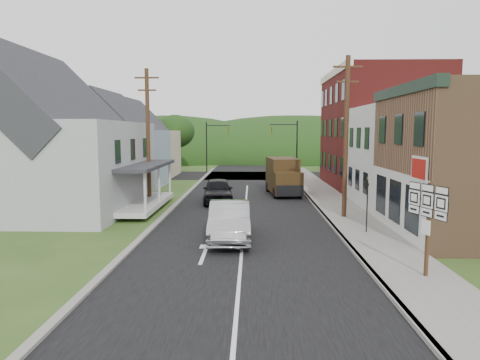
# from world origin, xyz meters

# --- Properties ---
(ground) EXTENTS (120.00, 120.00, 0.00)m
(ground) POSITION_xyz_m (0.00, 0.00, 0.00)
(ground) COLOR #2D4719
(ground) RESTS_ON ground
(road) EXTENTS (9.00, 90.00, 0.02)m
(road) POSITION_xyz_m (0.00, 10.00, 0.00)
(road) COLOR black
(road) RESTS_ON ground
(cross_road) EXTENTS (60.00, 9.00, 0.02)m
(cross_road) POSITION_xyz_m (0.00, 27.00, 0.00)
(cross_road) COLOR black
(cross_road) RESTS_ON ground
(sidewalk_right) EXTENTS (2.80, 55.00, 0.15)m
(sidewalk_right) POSITION_xyz_m (5.90, 8.00, 0.07)
(sidewalk_right) COLOR slate
(sidewalk_right) RESTS_ON ground
(curb_right) EXTENTS (0.20, 55.00, 0.15)m
(curb_right) POSITION_xyz_m (4.55, 8.00, 0.07)
(curb_right) COLOR slate
(curb_right) RESTS_ON ground
(curb_left) EXTENTS (0.30, 55.00, 0.12)m
(curb_left) POSITION_xyz_m (-4.65, 8.00, 0.06)
(curb_left) COLOR slate
(curb_left) RESTS_ON ground
(storefront_white) EXTENTS (8.00, 7.00, 6.50)m
(storefront_white) POSITION_xyz_m (11.30, 7.50, 3.25)
(storefront_white) COLOR silver
(storefront_white) RESTS_ON ground
(storefront_red) EXTENTS (8.00, 12.00, 10.00)m
(storefront_red) POSITION_xyz_m (11.30, 17.00, 5.00)
(storefront_red) COLOR maroon
(storefront_red) RESTS_ON ground
(house_gray) EXTENTS (10.20, 12.24, 8.35)m
(house_gray) POSITION_xyz_m (-12.00, 6.00, 4.23)
(house_gray) COLOR #ADB0B3
(house_gray) RESTS_ON ground
(house_blue) EXTENTS (7.14, 8.16, 7.28)m
(house_blue) POSITION_xyz_m (-11.00, 17.00, 3.69)
(house_blue) COLOR #8EA7C1
(house_blue) RESTS_ON ground
(house_cream) EXTENTS (7.14, 8.16, 7.28)m
(house_cream) POSITION_xyz_m (-11.50, 26.00, 3.69)
(house_cream) COLOR beige
(house_cream) RESTS_ON ground
(utility_pole_right) EXTENTS (1.60, 0.26, 9.00)m
(utility_pole_right) POSITION_xyz_m (5.60, 3.50, 4.66)
(utility_pole_right) COLOR #472D19
(utility_pole_right) RESTS_ON ground
(utility_pole_left) EXTENTS (1.60, 0.26, 9.00)m
(utility_pole_left) POSITION_xyz_m (-6.50, 8.00, 4.66)
(utility_pole_left) COLOR #472D19
(utility_pole_left) RESTS_ON ground
(traffic_signal_right) EXTENTS (2.87, 0.20, 6.00)m
(traffic_signal_right) POSITION_xyz_m (4.30, 23.50, 3.76)
(traffic_signal_right) COLOR black
(traffic_signal_right) RESTS_ON ground
(traffic_signal_left) EXTENTS (2.87, 0.20, 6.00)m
(traffic_signal_left) POSITION_xyz_m (-4.30, 30.50, 3.76)
(traffic_signal_left) COLOR black
(traffic_signal_left) RESTS_ON ground
(tree_left_b) EXTENTS (4.80, 4.80, 6.94)m
(tree_left_b) POSITION_xyz_m (-17.00, 12.00, 4.88)
(tree_left_b) COLOR #382616
(tree_left_b) RESTS_ON ground
(tree_left_c) EXTENTS (5.80, 5.80, 8.41)m
(tree_left_c) POSITION_xyz_m (-19.00, 20.00, 5.94)
(tree_left_c) COLOR #382616
(tree_left_c) RESTS_ON ground
(tree_left_d) EXTENTS (4.80, 4.80, 6.94)m
(tree_left_d) POSITION_xyz_m (-9.00, 32.00, 4.88)
(tree_left_d) COLOR #382616
(tree_left_d) RESTS_ON ground
(forested_ridge) EXTENTS (90.00, 30.00, 16.00)m
(forested_ridge) POSITION_xyz_m (0.00, 55.00, 0.00)
(forested_ridge) COLOR black
(forested_ridge) RESTS_ON ground
(silver_sedan) EXTENTS (2.01, 5.25, 1.71)m
(silver_sedan) POSITION_xyz_m (-0.60, -1.32, 0.85)
(silver_sedan) COLOR #A9AAAE
(silver_sedan) RESTS_ON ground
(dark_sedan) EXTENTS (2.39, 5.04, 1.67)m
(dark_sedan) POSITION_xyz_m (-1.94, 8.84, 0.83)
(dark_sedan) COLOR black
(dark_sedan) RESTS_ON ground
(delivery_van) EXTENTS (2.60, 5.28, 2.84)m
(delivery_van) POSITION_xyz_m (2.84, 12.63, 1.44)
(delivery_van) COLOR #31200D
(delivery_van) RESTS_ON ground
(route_sign_cluster) EXTENTS (0.61, 1.71, 3.12)m
(route_sign_cluster) POSITION_xyz_m (6.14, -6.47, 2.17)
(route_sign_cluster) COLOR #472D19
(route_sign_cluster) RESTS_ON sidewalk_right
(warning_sign) EXTENTS (0.13, 0.74, 2.68)m
(warning_sign) POSITION_xyz_m (5.84, -0.26, 1.86)
(warning_sign) COLOR black
(warning_sign) RESTS_ON sidewalk_right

